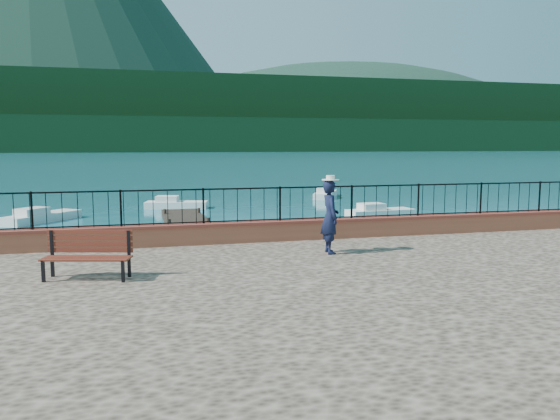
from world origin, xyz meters
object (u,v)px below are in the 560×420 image
boat_4 (176,202)px  boat_5 (325,192)px  boat_1 (289,232)px  boat_2 (380,210)px  boat_0 (78,258)px  person (330,217)px  boat_3 (42,214)px  park_bench (88,265)px

boat_4 → boat_5: bearing=34.2°
boat_1 → boat_2: size_ratio=0.88×
boat_0 → boat_5: size_ratio=0.86×
person → boat_3: 19.72m
boat_1 → boat_4: bearing=144.2°
boat_2 → boat_3: (-17.69, 2.76, 0.00)m
boat_0 → boat_5: same height
person → boat_0: person is taller
park_bench → boat_1: 12.03m
park_bench → boat_1: (7.03, 9.69, -1.10)m
park_bench → boat_2: bearing=63.7°
boat_1 → boat_5: bearing=104.5°
person → boat_1: person is taller
person → boat_2: (8.15, 14.41, -1.73)m
boat_1 → boat_0: bearing=-118.6°
boat_4 → boat_5: 12.15m
boat_2 → boat_5: bearing=80.7°
park_bench → person: person is taller
person → boat_2: 16.64m
boat_4 → boat_2: bearing=-20.2°
boat_3 → boat_4: same height
park_bench → person: 5.93m
boat_1 → boat_2: (6.87, 6.01, 0.00)m
park_bench → boat_3: (-3.79, 18.47, -1.10)m
boat_0 → boat_2: same height
boat_4 → person: bearing=-70.2°
boat_0 → boat_1: bearing=19.4°
boat_0 → person: bearing=-41.0°
park_bench → boat_3: 18.88m
person → boat_5: bearing=-15.5°
boat_0 → boat_1: same height
park_bench → boat_0: park_bench is taller
boat_5 → boat_2: bearing=-157.5°
boat_0 → boat_3: bearing=100.0°
boat_1 → boat_3: size_ratio=0.78×
person → boat_1: size_ratio=0.57×
park_bench → boat_0: bearing=112.8°
boat_1 → person: bearing=-60.3°
person → boat_2: size_ratio=0.50×
boat_2 → boat_3: size_ratio=0.88×
boat_1 → boat_4: same height
boat_2 → boat_3: same height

